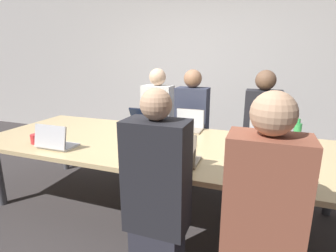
{
  "coord_description": "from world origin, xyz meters",
  "views": [
    {
      "loc": [
        0.92,
        -2.27,
        1.54
      ],
      "look_at": [
        0.06,
        0.1,
        0.88
      ],
      "focal_mm": 28.0,
      "sensor_mm": 36.0,
      "label": 1
    }
  ],
  "objects_px": {
    "cup_near_left": "(35,139)",
    "laptop_near_right": "(272,174)",
    "laptop_near_left": "(54,141)",
    "cup_far_right": "(241,134)",
    "cup_far_midleft": "(160,128)",
    "person_far_right": "(261,132)",
    "bottle_far_right": "(297,133)",
    "person_near_midright": "(157,198)",
    "laptop_far_right": "(265,132)",
    "laptop_far_midleft": "(142,122)",
    "laptop_near_midright": "(176,155)",
    "laptop_far_center": "(189,124)",
    "bottle_far_center": "(165,123)",
    "person_near_right": "(262,226)",
    "stapler": "(188,145)",
    "person_far_midleft": "(158,122)",
    "person_far_center": "(192,127)"
  },
  "relations": [
    {
      "from": "cup_near_left",
      "to": "laptop_near_right",
      "type": "bearing_deg",
      "value": -3.15
    },
    {
      "from": "laptop_near_left",
      "to": "cup_far_right",
      "type": "bearing_deg",
      "value": -149.36
    },
    {
      "from": "cup_far_midleft",
      "to": "person_far_right",
      "type": "bearing_deg",
      "value": 25.37
    },
    {
      "from": "bottle_far_right",
      "to": "person_near_midright",
      "type": "bearing_deg",
      "value": -125.52
    },
    {
      "from": "laptop_far_right",
      "to": "laptop_far_midleft",
      "type": "height_order",
      "value": "laptop_far_midleft"
    },
    {
      "from": "person_far_right",
      "to": "laptop_near_midright",
      "type": "relative_size",
      "value": 4.14
    },
    {
      "from": "laptop_far_center",
      "to": "person_far_right",
      "type": "xyz_separation_m",
      "value": [
        0.78,
        0.34,
        -0.11
      ]
    },
    {
      "from": "laptop_far_right",
      "to": "person_far_right",
      "type": "relative_size",
      "value": 0.23
    },
    {
      "from": "bottle_far_center",
      "to": "laptop_far_midleft",
      "type": "height_order",
      "value": "laptop_far_midleft"
    },
    {
      "from": "cup_far_midleft",
      "to": "person_near_right",
      "type": "xyz_separation_m",
      "value": [
        1.12,
        -1.36,
        -0.09
      ]
    },
    {
      "from": "laptop_far_center",
      "to": "laptop_near_midright",
      "type": "relative_size",
      "value": 0.95
    },
    {
      "from": "laptop_far_right",
      "to": "stapler",
      "type": "xyz_separation_m",
      "value": [
        -0.66,
        -0.57,
        -0.04
      ]
    },
    {
      "from": "laptop_far_center",
      "to": "laptop_near_right",
      "type": "bearing_deg",
      "value": -51.72
    },
    {
      "from": "person_far_right",
      "to": "person_near_midright",
      "type": "bearing_deg",
      "value": -108.71
    },
    {
      "from": "cup_near_left",
      "to": "laptop_near_right",
      "type": "xyz_separation_m",
      "value": [
        2.14,
        -0.12,
        0.03
      ]
    },
    {
      "from": "laptop_far_right",
      "to": "person_far_right",
      "type": "height_order",
      "value": "person_far_right"
    },
    {
      "from": "laptop_far_center",
      "to": "laptop_near_midright",
      "type": "height_order",
      "value": "laptop_near_midright"
    },
    {
      "from": "laptop_far_center",
      "to": "bottle_far_center",
      "type": "height_order",
      "value": "laptop_far_center"
    },
    {
      "from": "laptop_near_left",
      "to": "laptop_far_midleft",
      "type": "distance_m",
      "value": 1.05
    },
    {
      "from": "laptop_near_midright",
      "to": "laptop_near_right",
      "type": "distance_m",
      "value": 0.71
    },
    {
      "from": "cup_far_midleft",
      "to": "laptop_near_right",
      "type": "relative_size",
      "value": 0.24
    },
    {
      "from": "person_far_midleft",
      "to": "laptop_near_midright",
      "type": "height_order",
      "value": "person_far_midleft"
    },
    {
      "from": "laptop_far_center",
      "to": "cup_near_left",
      "type": "bearing_deg",
      "value": -142.16
    },
    {
      "from": "person_near_midright",
      "to": "person_near_right",
      "type": "bearing_deg",
      "value": 170.86
    },
    {
      "from": "cup_far_midleft",
      "to": "laptop_near_right",
      "type": "distance_m",
      "value": 1.49
    },
    {
      "from": "person_far_right",
      "to": "laptop_near_right",
      "type": "height_order",
      "value": "person_far_right"
    },
    {
      "from": "bottle_far_right",
      "to": "person_near_midright",
      "type": "relative_size",
      "value": 0.18
    },
    {
      "from": "bottle_far_right",
      "to": "laptop_near_left",
      "type": "bearing_deg",
      "value": -156.66
    },
    {
      "from": "laptop_far_center",
      "to": "laptop_near_midright",
      "type": "bearing_deg",
      "value": -80.07
    },
    {
      "from": "bottle_far_right",
      "to": "person_near_midright",
      "type": "distance_m",
      "value": 1.6
    },
    {
      "from": "laptop_near_left",
      "to": "person_near_midright",
      "type": "bearing_deg",
      "value": 161.71
    },
    {
      "from": "laptop_far_midleft",
      "to": "person_near_midright",
      "type": "xyz_separation_m",
      "value": [
        0.74,
        -1.34,
        -0.14
      ]
    },
    {
      "from": "laptop_near_left",
      "to": "bottle_far_right",
      "type": "bearing_deg",
      "value": -156.66
    },
    {
      "from": "cup_near_left",
      "to": "person_near_midright",
      "type": "bearing_deg",
      "value": -16.69
    },
    {
      "from": "person_far_center",
      "to": "bottle_far_center",
      "type": "xyz_separation_m",
      "value": [
        -0.19,
        -0.47,
        0.14
      ]
    },
    {
      "from": "person_far_right",
      "to": "cup_far_right",
      "type": "height_order",
      "value": "person_far_right"
    },
    {
      "from": "stapler",
      "to": "cup_near_left",
      "type": "bearing_deg",
      "value": -139.1
    },
    {
      "from": "laptop_far_midleft",
      "to": "cup_far_right",
      "type": "bearing_deg",
      "value": -0.75
    },
    {
      "from": "laptop_near_right",
      "to": "person_far_center",
      "type": "bearing_deg",
      "value": -57.1
    },
    {
      "from": "person_near_midright",
      "to": "laptop_near_right",
      "type": "xyz_separation_m",
      "value": [
        0.68,
        0.32,
        0.14
      ]
    },
    {
      "from": "person_far_midleft",
      "to": "laptop_far_midleft",
      "type": "bearing_deg",
      "value": -89.87
    },
    {
      "from": "laptop_far_midleft",
      "to": "bottle_far_center",
      "type": "bearing_deg",
      "value": -10.69
    },
    {
      "from": "person_far_center",
      "to": "laptop_near_right",
      "type": "xyz_separation_m",
      "value": [
        0.92,
        -1.43,
        0.12
      ]
    },
    {
      "from": "laptop_far_center",
      "to": "bottle_far_right",
      "type": "relative_size",
      "value": 1.3
    },
    {
      "from": "person_far_right",
      "to": "laptop_far_midleft",
      "type": "bearing_deg",
      "value": -162.29
    },
    {
      "from": "person_far_center",
      "to": "stapler",
      "type": "height_order",
      "value": "person_far_center"
    },
    {
      "from": "cup_near_left",
      "to": "bottle_far_right",
      "type": "relative_size",
      "value": 0.37
    },
    {
      "from": "person_far_center",
      "to": "bottle_far_right",
      "type": "xyz_separation_m",
      "value": [
        1.16,
        -0.45,
        0.15
      ]
    },
    {
      "from": "laptop_far_center",
      "to": "cup_far_midleft",
      "type": "height_order",
      "value": "laptop_far_center"
    },
    {
      "from": "bottle_far_right",
      "to": "laptop_near_midright",
      "type": "xyz_separation_m",
      "value": [
        -0.94,
        -0.86,
        -0.03
      ]
    }
  ]
}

